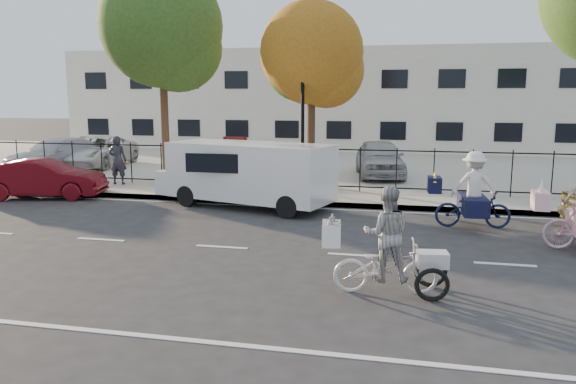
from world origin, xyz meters
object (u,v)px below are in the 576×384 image
(bull_bike, at_px, (472,197))
(lot_car_a, at_px, (56,155))
(lot_car_c, at_px, (206,161))
(lot_car_d, at_px, (380,158))
(red_sedan, at_px, (44,179))
(zebra_trike, at_px, (386,253))
(lamppost, at_px, (303,103))
(white_van, at_px, (247,172))
(lot_car_b, at_px, (97,151))
(pedestrian, at_px, (118,160))

(bull_bike, height_order, lot_car_a, bull_bike)
(lot_car_c, bearing_deg, lot_car_d, 7.13)
(lot_car_a, bearing_deg, red_sedan, -43.56)
(lot_car_a, bearing_deg, lot_car_d, 20.99)
(zebra_trike, bearing_deg, lot_car_c, 25.52)
(lot_car_a, distance_m, lot_car_c, 6.79)
(zebra_trike, bearing_deg, lot_car_d, -3.87)
(lamppost, bearing_deg, white_van, -118.74)
(red_sedan, xyz_separation_m, lot_car_a, (-3.07, 5.11, 0.20))
(lamppost, xyz_separation_m, lot_car_c, (-4.50, 2.77, -2.38))
(lot_car_c, bearing_deg, lamppost, -35.70)
(lamppost, bearing_deg, bull_bike, -35.09)
(red_sedan, bearing_deg, lot_car_c, -50.33)
(zebra_trike, bearing_deg, lamppost, 11.94)
(lot_car_b, bearing_deg, red_sedan, -76.57)
(bull_bike, height_order, lot_car_d, bull_bike)
(lot_car_b, bearing_deg, lot_car_d, -6.13)
(lamppost, bearing_deg, red_sedan, -164.38)
(lot_car_b, xyz_separation_m, lot_car_c, (5.90, -1.78, -0.09))
(zebra_trike, xyz_separation_m, lot_car_b, (-13.63, 13.54, 0.10))
(zebra_trike, xyz_separation_m, bull_bike, (1.90, 5.38, 0.07))
(lamppost, xyz_separation_m, white_van, (-1.26, -2.30, -2.04))
(zebra_trike, bearing_deg, white_van, 26.07)
(white_van, bearing_deg, lamppost, 77.39)
(zebra_trike, height_order, bull_bike, bull_bike)
(lot_car_a, height_order, lot_car_c, lot_car_a)
(zebra_trike, relative_size, lot_car_c, 0.62)
(zebra_trike, height_order, lot_car_b, zebra_trike)
(red_sedan, height_order, pedestrian, pedestrian)
(white_van, distance_m, lot_car_a, 11.26)
(lot_car_d, bearing_deg, white_van, -128.72)
(lot_car_c, bearing_deg, bull_bike, -37.59)
(red_sedan, relative_size, lot_car_d, 0.90)
(bull_bike, relative_size, lot_car_b, 0.44)
(lot_car_b, bearing_deg, lot_car_c, -21.01)
(lamppost, xyz_separation_m, red_sedan, (-8.23, -2.30, -2.47))
(lot_car_a, bearing_deg, bull_bike, -5.85)
(bull_bike, xyz_separation_m, red_sedan, (-13.35, 1.30, -0.14))
(bull_bike, relative_size, lot_car_a, 0.45)
(lot_car_a, relative_size, lot_car_c, 1.34)
(pedestrian, xyz_separation_m, lot_car_c, (2.31, 2.77, -0.30))
(lot_car_b, height_order, lot_car_c, lot_car_b)
(pedestrian, height_order, lot_car_b, pedestrian)
(pedestrian, distance_m, lot_car_a, 5.29)
(white_van, distance_m, red_sedan, 6.98)
(lot_car_d, bearing_deg, zebra_trike, -95.62)
(lamppost, relative_size, lot_car_a, 0.92)
(zebra_trike, bearing_deg, bull_bike, -27.26)
(lot_car_b, bearing_deg, lot_car_a, -121.26)
(white_van, height_order, red_sedan, white_van)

